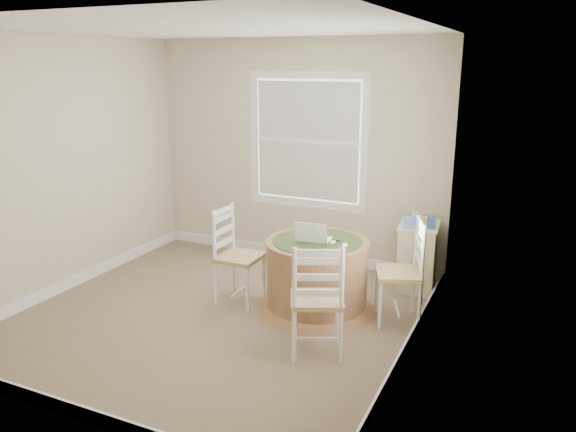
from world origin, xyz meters
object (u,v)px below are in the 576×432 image
at_px(round_table, 317,272).
at_px(corner_chest, 417,256).
at_px(chair_right, 399,273).
at_px(chair_near, 317,299).
at_px(laptop, 313,238).
at_px(chair_left, 240,257).

relative_size(round_table, corner_chest, 1.65).
bearing_deg(chair_right, chair_near, -48.75).
bearing_deg(chair_right, corner_chest, 160.17).
bearing_deg(corner_chest, laptop, -135.98).
height_order(chair_right, laptop, chair_right).
distance_m(chair_left, chair_right, 1.55).
bearing_deg(round_table, chair_right, -10.62).
height_order(round_table, chair_right, chair_right).
xyz_separation_m(chair_left, laptop, (0.73, 0.14, 0.25)).
distance_m(round_table, chair_left, 0.78).
xyz_separation_m(chair_left, chair_near, (1.07, -0.63, 0.00)).
xyz_separation_m(chair_near, laptop, (-0.35, 0.76, 0.25)).
bearing_deg(chair_right, laptop, -103.99).
relative_size(chair_near, corner_chest, 1.35).
xyz_separation_m(chair_near, corner_chest, (0.45, 1.72, -0.12)).
bearing_deg(chair_near, chair_left, -54.70).
relative_size(round_table, chair_left, 1.22).
bearing_deg(corner_chest, round_table, -135.07).
bearing_deg(chair_right, chair_left, -102.14).
xyz_separation_m(round_table, chair_left, (-0.76, -0.15, 0.09)).
bearing_deg(laptop, chair_left, 2.89).
distance_m(chair_near, chair_right, 0.97).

